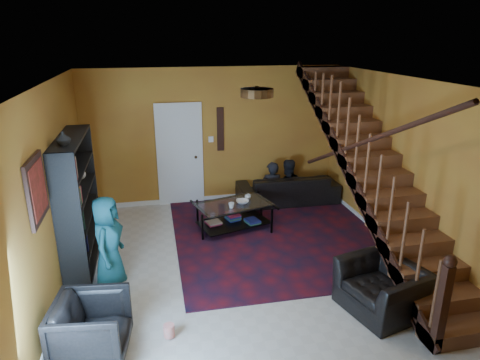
% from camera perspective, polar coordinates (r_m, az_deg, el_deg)
% --- Properties ---
extents(floor, '(5.50, 5.50, 0.00)m').
position_cam_1_polar(floor, '(6.84, 0.26, -10.94)').
color(floor, beige).
rests_on(floor, ground).
extents(room, '(5.50, 5.50, 5.50)m').
position_cam_1_polar(room, '(7.87, -11.46, -6.72)').
color(room, '#B98629').
rests_on(room, ground).
extents(staircase, '(0.95, 5.02, 3.18)m').
position_cam_1_polar(staircase, '(7.01, 17.47, 1.39)').
color(staircase, brown).
rests_on(staircase, floor).
extents(bookshelf, '(0.35, 1.80, 2.00)m').
position_cam_1_polar(bookshelf, '(6.93, -20.70, -2.99)').
color(bookshelf, black).
rests_on(bookshelf, floor).
extents(door, '(0.82, 0.05, 2.05)m').
position_cam_1_polar(door, '(8.86, -8.01, 3.14)').
color(door, silver).
rests_on(door, floor).
extents(framed_picture, '(0.04, 0.74, 0.74)m').
position_cam_1_polar(framed_picture, '(5.32, -25.49, -1.13)').
color(framed_picture, maroon).
rests_on(framed_picture, room).
extents(wall_hanging, '(0.14, 0.03, 0.90)m').
position_cam_1_polar(wall_hanging, '(8.84, -2.63, 6.77)').
color(wall_hanging, black).
rests_on(wall_hanging, room).
extents(ceiling_fixture, '(0.40, 0.40, 0.10)m').
position_cam_1_polar(ceiling_fixture, '(5.20, 2.26, 11.54)').
color(ceiling_fixture, '#3F2814').
rests_on(ceiling_fixture, room).
extents(rug, '(3.80, 4.33, 0.02)m').
position_cam_1_polar(rug, '(7.92, 5.15, -6.55)').
color(rug, '#4A0D16').
rests_on(rug, floor).
extents(sofa, '(2.11, 0.85, 0.61)m').
position_cam_1_polar(sofa, '(9.10, 6.35, -1.12)').
color(sofa, black).
rests_on(sofa, floor).
extents(armchair_left, '(0.87, 0.86, 0.71)m').
position_cam_1_polar(armchair_left, '(5.20, -19.17, -18.20)').
color(armchair_left, black).
rests_on(armchair_left, floor).
extents(armchair_right, '(1.08, 1.17, 0.64)m').
position_cam_1_polar(armchair_right, '(5.94, 18.42, -13.46)').
color(armchair_right, black).
rests_on(armchair_right, floor).
extents(person_adult_a, '(0.51, 0.36, 1.35)m').
position_cam_1_polar(person_adult_a, '(9.08, 4.22, -1.66)').
color(person_adult_a, black).
rests_on(person_adult_a, sofa).
extents(person_adult_b, '(0.69, 0.55, 1.38)m').
position_cam_1_polar(person_adult_b, '(9.17, 6.24, -1.40)').
color(person_adult_b, black).
rests_on(person_adult_b, sofa).
extents(person_child, '(0.57, 0.74, 1.34)m').
position_cam_1_polar(person_child, '(6.26, -17.19, -7.93)').
color(person_child, navy).
rests_on(person_child, armchair_left).
extents(coffee_table, '(1.46, 1.08, 0.50)m').
position_cam_1_polar(coffee_table, '(7.81, -0.85, -4.59)').
color(coffee_table, black).
rests_on(coffee_table, floor).
extents(cup_a, '(0.13, 0.13, 0.09)m').
position_cam_1_polar(cup_a, '(7.93, 1.05, -2.27)').
color(cup_a, '#999999').
rests_on(cup_a, coffee_table).
extents(cup_b, '(0.14, 0.14, 0.10)m').
position_cam_1_polar(cup_b, '(7.53, -1.15, -3.41)').
color(cup_b, '#999999').
rests_on(cup_b, coffee_table).
extents(bowl, '(0.26, 0.26, 0.06)m').
position_cam_1_polar(bowl, '(7.75, 0.32, -2.90)').
color(bowl, '#999999').
rests_on(bowl, coffee_table).
extents(vase, '(0.18, 0.18, 0.19)m').
position_cam_1_polar(vase, '(6.14, -22.51, 5.14)').
color(vase, '#999999').
rests_on(vase, bookshelf).
extents(popcorn_bucket, '(0.15, 0.15, 0.15)m').
position_cam_1_polar(popcorn_bucket, '(5.40, -9.44, -19.19)').
color(popcorn_bucket, red).
rests_on(popcorn_bucket, rug).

